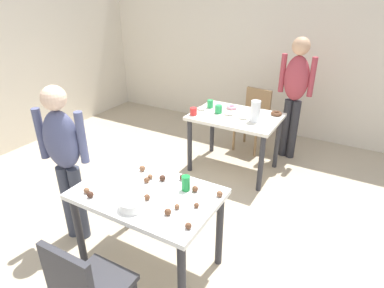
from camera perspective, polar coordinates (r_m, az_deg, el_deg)
The scene contains 36 objects.
ground_plane at distance 3.11m, azimuth -3.15°, elevation -18.46°, with size 6.40×6.40×0.00m, color tan.
wall_back at distance 5.27m, azimuth 16.23°, elevation 15.42°, with size 6.40×0.10×2.60m, color beige.
dining_table_near at distance 2.61m, azimuth -7.75°, elevation -10.31°, with size 1.10×0.72×0.75m.
dining_table_far at distance 4.07m, azimuth 7.57°, elevation 3.57°, with size 1.06×0.76×0.75m.
chair_near_table at distance 2.29m, azimuth -18.12°, elevation -22.86°, with size 0.41×0.41×0.87m.
chair_far_table at distance 4.77m, azimuth 10.81°, elevation 4.89°, with size 0.44×0.44×0.87m.
person_girl_near at distance 2.98m, azimuth -21.46°, elevation -1.60°, with size 0.45×0.29×1.48m.
person_adult_far at distance 4.47m, azimuth 17.63°, elevation 9.30°, with size 0.45×0.22×1.63m.
mixing_bowl at distance 2.38m, azimuth -10.48°, elevation -10.31°, with size 0.19×0.19×0.07m, color white.
soda_can at distance 2.52m, azimuth -1.09°, elevation -6.87°, with size 0.07×0.07×0.12m, color #198438.
fork_near at distance 2.61m, azimuth -13.27°, elevation -7.89°, with size 0.17×0.02×0.01m, color silver.
cup_near_0 at distance 2.53m, azimuth -9.83°, elevation -7.50°, with size 0.09×0.09×0.09m, color white.
cake_ball_0 at distance 2.81m, azimuth -8.71°, elevation -4.23°, with size 0.05×0.05×0.05m, color brown.
cake_ball_1 at distance 2.63m, azimuth -17.99°, elevation -7.75°, with size 0.05×0.05×0.05m, color brown.
cake_ball_2 at distance 2.52m, azimuth 0.54°, elevation -7.88°, with size 0.05×0.05×0.05m, color brown.
cake_ball_3 at distance 2.36m, azimuth 0.78°, elevation -10.69°, with size 0.04×0.04×0.04m, color brown.
cake_ball_4 at distance 2.65m, azimuth -7.96°, elevation -6.27°, with size 0.05×0.05×0.05m, color brown.
cake_ball_5 at distance 2.57m, azimuth -17.39°, elevation -8.45°, with size 0.05×0.05×0.05m, color #3D2319.
cake_ball_6 at distance 2.62m, azimuth -0.94°, elevation -6.47°, with size 0.04×0.04×0.04m, color #3D2319.
cake_ball_7 at distance 2.66m, azimuth -5.20°, elevation -5.96°, with size 0.05×0.05×0.05m, color #3D2319.
cake_ball_8 at distance 2.66m, azimuth -1.69°, elevation -5.86°, with size 0.05×0.05×0.05m, color #3D2319.
cake_ball_9 at distance 2.69m, azimuth -7.34°, elevation -5.70°, with size 0.04×0.04×0.04m, color brown.
cake_ball_10 at distance 2.29m, azimuth -4.26°, elevation -11.77°, with size 0.05×0.05×0.05m, color brown.
cake_ball_11 at distance 2.18m, azimuth -0.65°, elevation -14.13°, with size 0.04×0.04×0.04m, color brown.
cake_ball_12 at distance 2.45m, azimuth -7.91°, elevation -9.21°, with size 0.05×0.05×0.05m, color brown.
cake_ball_13 at distance 2.47m, azimuth 4.86°, elevation -8.69°, with size 0.05×0.05×0.05m, color brown.
cake_ball_14 at distance 2.34m, azimuth -2.64°, elevation -10.90°, with size 0.04×0.04×0.04m, color brown.
pitcher_far at distance 3.84m, azimuth 11.04°, elevation 5.66°, with size 0.11×0.11×0.25m, color white.
cup_far_0 at distance 3.99m, azimuth 0.26°, elevation 5.74°, with size 0.08×0.08×0.09m, color red.
cup_far_1 at distance 4.07m, azimuth 4.67°, elevation 6.11°, with size 0.09×0.09×0.10m, color green.
cup_far_2 at distance 4.25m, azimuth 3.21°, elevation 7.04°, with size 0.08×0.08×0.10m, color green.
donut_far_0 at distance 4.13m, azimuth 14.57°, elevation 5.20°, with size 0.14×0.14×0.04m, color brown.
donut_far_1 at distance 4.04m, azimuth 6.52°, elevation 5.40°, with size 0.12×0.12×0.03m, color white.
donut_far_2 at distance 4.24m, azimuth 6.97°, elevation 6.43°, with size 0.14×0.14×0.04m, color pink.
donut_far_3 at distance 3.93m, azimuth 9.07°, elevation 4.64°, with size 0.11×0.11×0.03m, color white.
donut_far_4 at distance 4.18m, azimuth 1.59°, elevation 6.23°, with size 0.10×0.10×0.03m, color white.
Camera 1 is at (1.24, -1.85, 2.17)m, focal length 30.44 mm.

